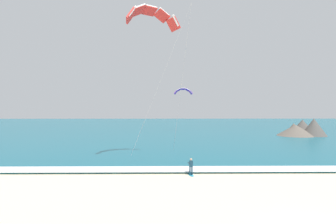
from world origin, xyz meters
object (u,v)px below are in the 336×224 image
object	(u,v)px
surfboard	(191,175)
kitesurfer	(191,166)
kite_distant	(183,91)
kite_primary	(152,15)

from	to	relation	value
surfboard	kitesurfer	bearing A→B (deg)	97.74
surfboard	kite_distant	distance (m)	46.09
kitesurfer	kite_primary	size ratio (longest dim) A/B	0.10
surfboard	kitesurfer	size ratio (longest dim) A/B	0.86
surfboard	kitesurfer	distance (m)	0.91
kitesurfer	kite_distant	world-z (taller)	kite_distant
surfboard	kite_distant	size ratio (longest dim) A/B	0.30
kitesurfer	kite_primary	xyz separation A→B (m)	(-4.18, 6.26, 16.83)
surfboard	kite_distant	world-z (taller)	kite_distant
kite_primary	kite_distant	xyz separation A→B (m)	(6.38, 38.48, -6.94)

